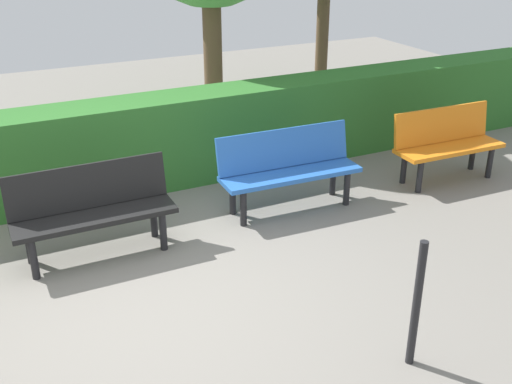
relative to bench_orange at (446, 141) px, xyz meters
The scene contains 6 objects.
ground_plane 4.18m from the bench_orange, 12.48° to the left, with size 17.86×17.86×0.00m, color gray.
bench_orange is the anchor object (origin of this frame).
bench_blue 2.09m from the bench_orange, ahead, with size 1.56×0.52×0.86m.
bench_black 4.21m from the bench_orange, ahead, with size 1.49×0.46×0.86m.
hedge_row 3.38m from the bench_orange, 23.93° to the right, with size 13.86×0.62×1.06m, color #2D6B28.
railing_post_mid 3.59m from the bench_orange, 44.87° to the left, with size 0.06×0.06×1.00m, color black.
Camera 1 is at (1.07, 4.34, 2.99)m, focal length 43.29 mm.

